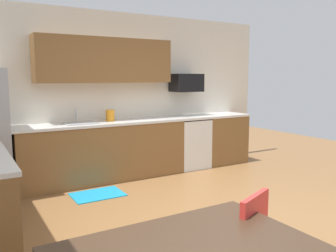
% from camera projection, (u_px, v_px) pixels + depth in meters
% --- Properties ---
extents(ground_plane, '(12.00, 12.00, 0.00)m').
position_uv_depth(ground_plane, '(214.00, 225.00, 3.93)').
color(ground_plane, olive).
extents(wall_back, '(5.80, 0.10, 2.70)m').
position_uv_depth(wall_back, '(119.00, 94.00, 6.01)').
color(wall_back, silver).
rests_on(wall_back, ground).
extents(cabinet_run_back, '(2.67, 0.60, 0.90)m').
position_uv_depth(cabinet_run_back, '(104.00, 152.00, 5.62)').
color(cabinet_run_back, brown).
rests_on(cabinet_run_back, ground).
extents(cabinet_run_back_right, '(0.88, 0.60, 0.90)m').
position_uv_depth(cabinet_run_back_right, '(221.00, 139.00, 6.82)').
color(cabinet_run_back_right, brown).
rests_on(cabinet_run_back_right, ground).
extents(countertop_back, '(4.80, 0.64, 0.04)m').
position_uv_depth(countertop_back, '(127.00, 121.00, 5.77)').
color(countertop_back, silver).
rests_on(countertop_back, cabinet_run_back).
extents(upper_cabinets_back, '(2.20, 0.34, 0.70)m').
position_uv_depth(upper_cabinets_back, '(106.00, 60.00, 5.59)').
color(upper_cabinets_back, brown).
extents(oven_range, '(0.60, 0.60, 0.91)m').
position_uv_depth(oven_range, '(189.00, 143.00, 6.45)').
color(oven_range, white).
rests_on(oven_range, ground).
extents(microwave, '(0.54, 0.36, 0.32)m').
position_uv_depth(microwave, '(186.00, 83.00, 6.38)').
color(microwave, black).
extents(sink_basin, '(0.48, 0.40, 0.14)m').
position_uv_depth(sink_basin, '(80.00, 127.00, 5.37)').
color(sink_basin, '#A5A8AD').
rests_on(sink_basin, countertop_back).
extents(sink_faucet, '(0.02, 0.02, 0.24)m').
position_uv_depth(sink_faucet, '(76.00, 116.00, 5.51)').
color(sink_faucet, '#B2B5BA').
rests_on(sink_faucet, countertop_back).
extents(chair_near_table, '(0.52, 0.52, 0.85)m').
position_uv_depth(chair_near_table, '(269.00, 248.00, 2.36)').
color(chair_near_table, red).
rests_on(chair_near_table, ground).
extents(floor_mat, '(0.70, 0.50, 0.01)m').
position_uv_depth(floor_mat, '(98.00, 195.00, 4.95)').
color(floor_mat, '#198CBF').
rests_on(floor_mat, ground).
extents(kettle, '(0.14, 0.14, 0.20)m').
position_uv_depth(kettle, '(110.00, 116.00, 5.66)').
color(kettle, orange).
rests_on(kettle, countertop_back).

